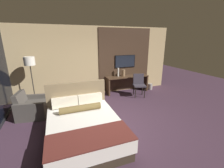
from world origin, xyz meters
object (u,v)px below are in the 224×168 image
tv (125,61)px  bed (84,126)px  armchair_by_window (33,108)px  desk (127,81)px  waste_bin (150,86)px  vase_tall (118,72)px  desk_chair (139,83)px  vase_short (123,73)px  floor_lamp (30,65)px

tv → bed: bearing=-130.2°
tv → armchair_by_window: bearing=-162.2°
desk → waste_bin: bearing=-4.8°
tv → armchair_by_window: size_ratio=0.97×
armchair_by_window → vase_tall: size_ratio=2.68×
desk_chair → vase_short: bearing=138.9°
desk_chair → vase_tall: 1.01m
armchair_by_window → vase_short: bearing=-64.5°
tv → vase_short: size_ratio=3.39×
desk_chair → waste_bin: 1.15m
armchair_by_window → waste_bin: 4.97m
bed → tv: tv is taller
desk_chair → vase_short: size_ratio=3.25×
desk_chair → bed: bearing=-126.1°
desk_chair → floor_lamp: 4.07m
vase_tall → vase_short: bearing=-7.8°
desk → vase_short: vase_short is taller
armchair_by_window → waste_bin: size_ratio=3.53×
tv → vase_tall: 0.60m
armchair_by_window → floor_lamp: bearing=9.2°
vase_tall → desk_chair: bearing=-46.5°
armchair_by_window → waste_bin: bearing=-70.2°
bed → armchair_by_window: bed is taller
desk_chair → waste_bin: desk_chair is taller
desk → waste_bin: (1.19, -0.10, -0.36)m
desk → vase_short: (-0.15, 0.03, 0.37)m
desk → armchair_by_window: size_ratio=1.91×
vase_tall → waste_bin: 1.77m
desk_chair → desk: bearing=128.9°
desk → floor_lamp: size_ratio=1.08×
bed → vase_tall: bearing=53.3°
desk → desk_chair: bearing=-67.9°
vase_tall → bed: bearing=-126.7°
armchair_by_window → vase_short: size_ratio=3.49×
bed → vase_tall: 3.43m
bed → tv: 3.88m
vase_tall → waste_bin: vase_tall is taller
bed → waste_bin: bed is taller
bed → vase_tall: bed is taller
floor_lamp → vase_tall: size_ratio=4.74×
desk_chair → vase_short: vase_short is taller
desk_chair → waste_bin: bearing=46.2°
vase_short → desk_chair: bearing=-57.9°
desk → waste_bin: desk is taller
bed → floor_lamp: size_ratio=1.21×
desk → tv: (-0.00, 0.21, 0.85)m
bed → vase_short: bearing=49.8°
vase_short → armchair_by_window: bearing=-164.1°
bed → vase_tall: (2.02, 2.70, 0.61)m
armchair_by_window → vase_tall: vase_tall is taller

